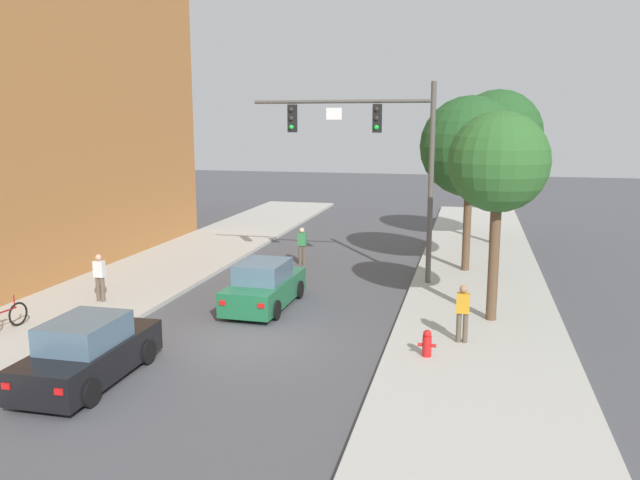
# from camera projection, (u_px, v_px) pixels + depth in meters

# --- Properties ---
(ground_plane) EXTENTS (120.00, 120.00, 0.00)m
(ground_plane) POSITION_uv_depth(u_px,v_px,m) (248.00, 340.00, 18.38)
(ground_plane) COLOR #4C4C51
(sidewalk_left) EXTENTS (5.00, 60.00, 0.15)m
(sidewalk_left) POSITION_uv_depth(u_px,v_px,m) (51.00, 322.00, 19.86)
(sidewalk_left) COLOR #B2AFA8
(sidewalk_left) RESTS_ON ground
(sidewalk_right) EXTENTS (5.00, 60.00, 0.15)m
(sidewalk_right) POSITION_uv_depth(u_px,v_px,m) (480.00, 357.00, 16.88)
(sidewalk_right) COLOR #B2AFA8
(sidewalk_right) RESTS_ON ground
(traffic_signal_mast) EXTENTS (6.94, 0.38, 7.50)m
(traffic_signal_mast) POSITION_uv_depth(u_px,v_px,m) (379.00, 145.00, 23.89)
(traffic_signal_mast) COLOR #514C47
(traffic_signal_mast) RESTS_ON sidewalk_right
(car_lead_green) EXTENTS (1.90, 4.27, 1.60)m
(car_lead_green) POSITION_uv_depth(u_px,v_px,m) (264.00, 286.00, 21.57)
(car_lead_green) COLOR #1E663D
(car_lead_green) RESTS_ON ground
(car_following_black) EXTENTS (1.86, 4.25, 1.60)m
(car_following_black) POSITION_uv_depth(u_px,v_px,m) (89.00, 353.00, 15.39)
(car_following_black) COLOR black
(car_following_black) RESTS_ON ground
(pedestrian_sidewalk_left_walker) EXTENTS (0.36, 0.22, 1.64)m
(pedestrian_sidewalk_left_walker) POSITION_uv_depth(u_px,v_px,m) (100.00, 275.00, 21.69)
(pedestrian_sidewalk_left_walker) COLOR brown
(pedestrian_sidewalk_left_walker) RESTS_ON sidewalk_left
(pedestrian_crossing_road) EXTENTS (0.36, 0.22, 1.64)m
(pedestrian_crossing_road) POSITION_uv_depth(u_px,v_px,m) (302.00, 244.00, 27.97)
(pedestrian_crossing_road) COLOR brown
(pedestrian_crossing_road) RESTS_ON ground
(pedestrian_sidewalk_right_walker) EXTENTS (0.36, 0.22, 1.64)m
(pedestrian_sidewalk_right_walker) POSITION_uv_depth(u_px,v_px,m) (463.00, 311.00, 17.64)
(pedestrian_sidewalk_right_walker) COLOR brown
(pedestrian_sidewalk_right_walker) RESTS_ON sidewalk_right
(bicycle_leaning) EXTENTS (0.26, 1.77, 0.98)m
(bicycle_leaning) POSITION_uv_depth(u_px,v_px,m) (4.00, 318.00, 18.70)
(bicycle_leaning) COLOR black
(bicycle_leaning) RESTS_ON sidewalk_left
(fire_hydrant) EXTENTS (0.48, 0.24, 0.72)m
(fire_hydrant) POSITION_uv_depth(u_px,v_px,m) (427.00, 343.00, 16.68)
(fire_hydrant) COLOR red
(fire_hydrant) RESTS_ON sidewalk_right
(street_tree_nearest) EXTENTS (3.02, 3.02, 6.39)m
(street_tree_nearest) POSITION_uv_depth(u_px,v_px,m) (499.00, 163.00, 18.97)
(street_tree_nearest) COLOR brown
(street_tree_nearest) RESTS_ON sidewalk_right
(street_tree_second) EXTENTS (4.03, 4.03, 7.09)m
(street_tree_second) POSITION_uv_depth(u_px,v_px,m) (470.00, 147.00, 25.51)
(street_tree_second) COLOR brown
(street_tree_second) RESTS_ON sidewalk_right
(street_tree_third) EXTENTS (4.37, 4.37, 7.62)m
(street_tree_third) POSITION_uv_depth(u_px,v_px,m) (498.00, 135.00, 31.40)
(street_tree_third) COLOR brown
(street_tree_third) RESTS_ON sidewalk_right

